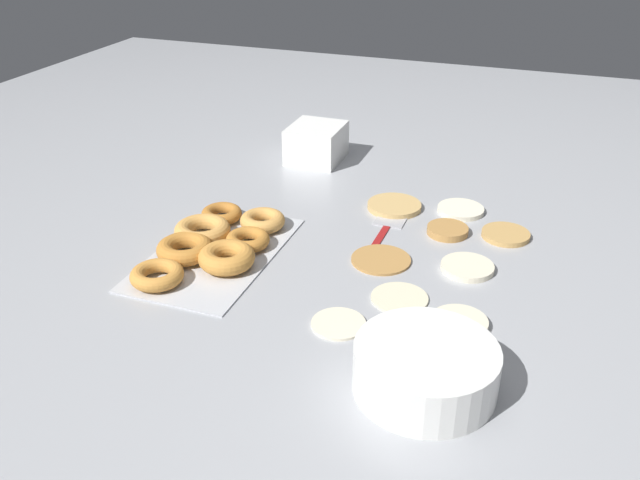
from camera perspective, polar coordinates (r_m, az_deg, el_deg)
ground_plane at (r=1.27m, az=3.50°, el=-1.09°), size 3.00×3.00×0.00m
pancake_0 at (r=1.24m, az=5.16°, el=-1.57°), size 0.11×0.11×0.01m
pancake_1 at (r=1.35m, az=10.69°, el=0.81°), size 0.08×0.08×0.01m
pancake_2 at (r=1.24m, az=12.30°, el=-2.26°), size 0.09×0.09×0.01m
pancake_3 at (r=1.09m, az=11.64°, el=-6.84°), size 0.09×0.09×0.01m
pancake_4 at (r=1.44m, az=6.28°, el=2.87°), size 0.11×0.11×0.01m
pancake_5 at (r=1.37m, az=15.37°, el=0.45°), size 0.09×0.09×0.01m
pancake_6 at (r=1.14m, az=6.72°, el=-4.78°), size 0.10×0.10×0.01m
pancake_7 at (r=1.45m, az=11.76°, el=2.52°), size 0.10×0.10×0.01m
pancake_8 at (r=1.07m, az=1.58°, el=-6.96°), size 0.09×0.09×0.01m
donut_tray at (r=1.28m, az=-8.98°, el=-0.33°), size 0.36×0.21×0.04m
batter_bowl at (r=0.94m, az=8.87°, el=-10.65°), size 0.20×0.20×0.07m
container_stack at (r=1.68m, az=-0.32°, el=8.16°), size 0.14×0.12×0.09m
spatula at (r=1.39m, az=6.02°, el=1.77°), size 0.29×0.06×0.01m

